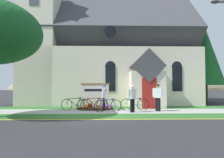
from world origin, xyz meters
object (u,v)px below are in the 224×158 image
object	(u,v)px
bicycle_green	(75,104)
bicycle_white	(135,104)
cyclist_in_orange_jersey	(132,97)
yard_deciduous_tree	(33,56)
roadside_conifer	(205,56)
cyclist_in_red_jersey	(158,95)
church_sign	(95,92)
bicycle_yellow	(108,105)
bicycle_black	(94,104)
cyclist_in_green_jersey	(104,96)

from	to	relation	value
bicycle_green	bicycle_white	world-z (taller)	bicycle_green
cyclist_in_orange_jersey	yard_deciduous_tree	size ratio (longest dim) A/B	0.28
roadside_conifer	cyclist_in_red_jersey	bearing A→B (deg)	-134.70
church_sign	bicycle_white	size ratio (longest dim) A/B	1.09
bicycle_yellow	yard_deciduous_tree	bearing A→B (deg)	142.17
roadside_conifer	cyclist_in_orange_jersey	bearing A→B (deg)	-139.54
bicycle_black	cyclist_in_red_jersey	world-z (taller)	cyclist_in_red_jersey
cyclist_in_green_jersey	cyclist_in_red_jersey	bearing A→B (deg)	-10.43
cyclist_in_red_jersey	roadside_conifer	bearing A→B (deg)	45.30
bicycle_green	roadside_conifer	world-z (taller)	roadside_conifer
cyclist_in_green_jersey	church_sign	bearing A→B (deg)	118.44
cyclist_in_green_jersey	bicycle_green	bearing A→B (deg)	-179.85
cyclist_in_red_jersey	cyclist_in_orange_jersey	xyz separation A→B (m)	(-1.62, -0.46, -0.05)
bicycle_green	cyclist_in_orange_jersey	distance (m)	3.68
bicycle_white	roadside_conifer	world-z (taller)	roadside_conifer
bicycle_yellow	cyclist_in_orange_jersey	world-z (taller)	cyclist_in_orange_jersey
church_sign	bicycle_black	size ratio (longest dim) A/B	1.13
cyclist_in_red_jersey	cyclist_in_green_jersey	bearing A→B (deg)	169.57
bicycle_green	bicycle_white	distance (m)	3.78
cyclist_in_red_jersey	cyclist_in_orange_jersey	distance (m)	1.68
roadside_conifer	bicycle_green	bearing A→B (deg)	-154.19
bicycle_white	cyclist_in_orange_jersey	size ratio (longest dim) A/B	1.15
church_sign	bicycle_white	bearing A→B (deg)	-23.07
cyclist_in_red_jersey	yard_deciduous_tree	world-z (taller)	yard_deciduous_tree
church_sign	bicycle_green	bearing A→B (deg)	-137.40
bicycle_green	cyclist_in_green_jersey	size ratio (longest dim) A/B	1.12
bicycle_yellow	cyclist_in_green_jersey	xyz separation A→B (m)	(-0.28, 0.65, 0.55)
bicycle_white	cyclist_in_orange_jersey	world-z (taller)	cyclist_in_orange_jersey
church_sign	cyclist_in_green_jersey	bearing A→B (deg)	-61.56
cyclist_in_red_jersey	cyclist_in_orange_jersey	world-z (taller)	cyclist_in_red_jersey
cyclist_in_green_jersey	roadside_conifer	xyz separation A→B (m)	(9.13, 5.28, 3.39)
bicycle_green	cyclist_in_red_jersey	distance (m)	5.17
bicycle_yellow	cyclist_in_green_jersey	distance (m)	0.89
cyclist_in_green_jersey	yard_deciduous_tree	size ratio (longest dim) A/B	0.28
church_sign	cyclist_in_red_jersey	bearing A→B (deg)	-23.72
cyclist_in_red_jersey	yard_deciduous_tree	size ratio (longest dim) A/B	0.29
bicycle_black	cyclist_in_orange_jersey	bearing A→B (deg)	-22.63
cyclist_in_red_jersey	cyclist_in_green_jersey	xyz separation A→B (m)	(-3.30, 0.61, -0.04)
church_sign	roadside_conifer	xyz separation A→B (m)	(9.73, 4.18, 3.17)
bicycle_yellow	cyclist_in_orange_jersey	xyz separation A→B (m)	(1.40, -0.42, 0.54)
cyclist_in_red_jersey	roadside_conifer	xyz separation A→B (m)	(5.83, 5.89, 3.35)
bicycle_black	yard_deciduous_tree	xyz separation A→B (m)	(-5.41, 4.35, 3.65)
cyclist_in_orange_jersey	bicycle_green	bearing A→B (deg)	163.04
bicycle_yellow	roadside_conifer	size ratio (longest dim) A/B	0.24
church_sign	bicycle_black	distance (m)	1.44
bicycle_black	bicycle_white	world-z (taller)	bicycle_black
bicycle_white	cyclist_in_green_jersey	size ratio (longest dim) A/B	1.14
bicycle_black	cyclist_in_green_jersey	distance (m)	0.81
church_sign	bicycle_yellow	bearing A→B (deg)	-63.41
yard_deciduous_tree	church_sign	bearing A→B (deg)	-30.03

